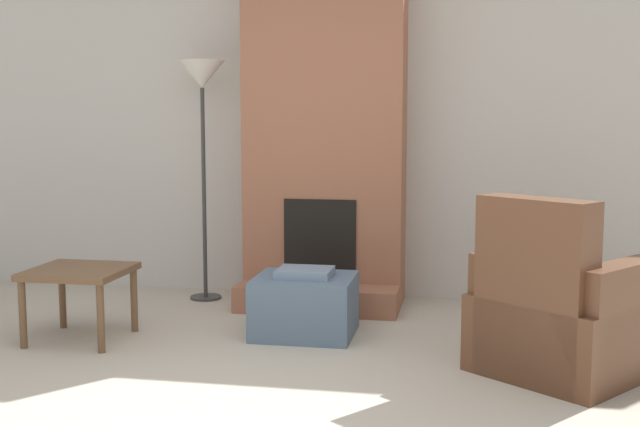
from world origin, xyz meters
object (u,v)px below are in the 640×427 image
object	(u,v)px
floor_lamp_left	(202,89)
side_table	(79,278)
armchair	(568,318)
ottoman	(305,304)

from	to	relation	value
floor_lamp_left	side_table	bearing A→B (deg)	-107.99
armchair	floor_lamp_left	distance (m)	3.09
side_table	floor_lamp_left	world-z (taller)	floor_lamp_left
ottoman	floor_lamp_left	xyz separation A→B (m)	(-0.95, 0.86, 1.38)
armchair	side_table	distance (m)	2.89
armchair	side_table	world-z (taller)	armchair
side_table	armchair	bearing A→B (deg)	-1.77
ottoman	armchair	bearing A→B (deg)	-16.16
ottoman	side_table	distance (m)	1.40
armchair	floor_lamp_left	world-z (taller)	floor_lamp_left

